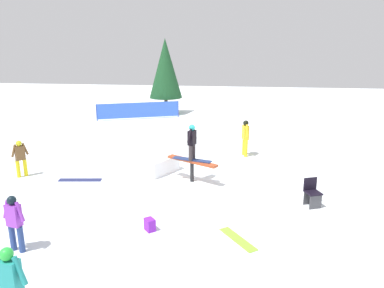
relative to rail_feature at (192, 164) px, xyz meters
name	(u,v)px	position (x,y,z in m)	size (l,w,h in m)	color
ground_plane	(192,181)	(0.00, 0.00, -0.68)	(60.00, 60.00, 0.00)	white
rail_feature	(192,164)	(0.00, 0.00, 0.00)	(1.95, 1.27, 0.81)	black
snow_kicker_ramp	(150,163)	(-1.81, 1.03, -0.38)	(1.80, 1.50, 0.60)	white
main_rider_on_rail	(192,143)	(0.00, 0.00, 0.78)	(1.48, 0.74, 1.31)	navy
bystander_teal	(11,283)	(-2.22, -7.53, 0.20)	(0.72, 0.27, 1.56)	black
bystander_yellow	(245,136)	(1.93, 3.46, 0.22)	(0.32, 0.71, 1.61)	yellow
bystander_purple	(14,221)	(-3.61, -5.21, 0.13)	(0.66, 0.28, 1.44)	navy
bystander_brown	(20,157)	(-6.43, -0.32, 0.11)	(0.49, 0.52, 1.41)	yellow
loose_snowboard_lime	(238,239)	(1.71, -3.99, -0.67)	(1.35, 0.28, 0.02)	#90DA36
loose_snowboard_navy	(80,180)	(-4.10, -0.43, -0.67)	(1.55, 0.28, 0.02)	navy
folding_chair	(312,193)	(3.95, -1.62, -0.26)	(0.57, 0.57, 0.88)	#3F3F44
backpack_on_snow	(150,225)	(-0.66, -3.80, -0.51)	(0.30, 0.22, 0.34)	purple
safety_fence	(138,110)	(-4.93, 10.77, -0.08)	(5.00, 2.02, 1.10)	blue
pine_tree_near	(165,68)	(-3.51, 12.94, 2.47)	(2.27, 2.27, 5.17)	#4C331E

